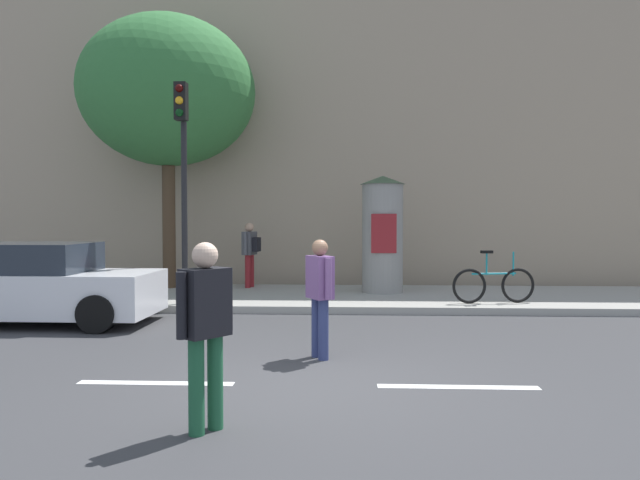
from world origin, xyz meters
The scene contains 12 objects.
ground_plane centered at (0.00, 0.00, 0.00)m, with size 80.00×80.00×0.00m, color #38383A.
sidewalk_curb centered at (0.00, 7.00, 0.07)m, with size 36.00×4.00×0.15m, color #9E9B93.
lane_markings centered at (0.00, 0.00, 0.00)m, with size 25.80×0.16×0.01m.
building_backdrop centered at (0.00, 12.00, 4.80)m, with size 36.00×5.00×9.60m, color tan.
traffic_light centered at (-2.86, 5.24, 3.14)m, with size 0.24×0.45×4.46m.
poster_column centered at (1.30, 7.44, 1.55)m, with size 1.06×1.06×2.76m.
street_tree centered at (-4.04, 8.15, 5.07)m, with size 4.37×4.37×6.79m.
pedestrian_in_red_top centered at (0.11, 1.31, 0.93)m, with size 0.41×0.51×1.61m.
pedestrian_near_pole centered at (-0.77, -1.50, 0.98)m, with size 0.45×0.48×1.68m.
pedestrian_in_light_jacket centered at (-2.00, 8.31, 1.13)m, with size 0.46×0.62×1.64m.
bicycle_leaning centered at (3.49, 5.70, 0.54)m, with size 1.75×0.37×1.09m.
parked_car_dark centered at (-5.25, 3.74, 0.70)m, with size 4.43×1.90×1.45m.
Camera 1 is at (0.48, -6.62, 1.87)m, focal length 33.29 mm.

